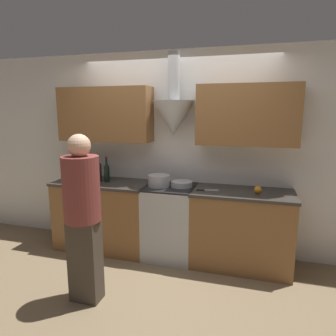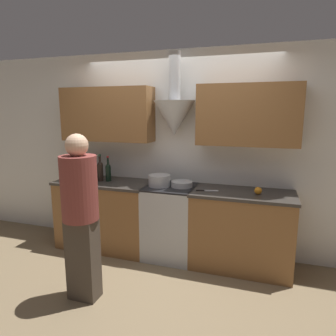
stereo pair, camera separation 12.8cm
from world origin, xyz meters
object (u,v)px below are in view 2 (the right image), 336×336
at_px(wine_bottle_3, 87,170).
at_px(wine_bottle_5, 100,170).
at_px(wine_bottle_1, 74,169).
at_px(wine_bottle_6, 108,171).
at_px(person_foreground_left, 81,211).
at_px(stove_range, 170,221).
at_px(orange_fruit, 258,191).
at_px(wine_bottle_4, 94,171).
at_px(wine_bottle_0, 68,169).
at_px(mixing_bowl, 182,184).
at_px(stock_pot, 159,180).
at_px(wine_bottle_2, 80,170).

xyz_separation_m(wine_bottle_3, wine_bottle_5, (0.20, 0.01, 0.01)).
relative_size(wine_bottle_1, wine_bottle_6, 0.95).
bearing_deg(wine_bottle_6, person_foreground_left, -74.01).
relative_size(stove_range, wine_bottle_6, 2.74).
height_order(stove_range, orange_fruit, orange_fruit).
relative_size(wine_bottle_3, wine_bottle_6, 0.96).
bearing_deg(wine_bottle_5, person_foreground_left, -68.66).
bearing_deg(wine_bottle_6, orange_fruit, -1.53).
bearing_deg(person_foreground_left, wine_bottle_4, 115.50).
distance_m(wine_bottle_0, mixing_bowl, 1.62).
relative_size(wine_bottle_5, stock_pot, 1.31).
bearing_deg(mixing_bowl, wine_bottle_1, -178.52).
distance_m(wine_bottle_6, orange_fruit, 1.92).
bearing_deg(stove_range, wine_bottle_4, -179.44).
bearing_deg(person_foreground_left, mixing_bowl, 58.76).
xyz_separation_m(wine_bottle_1, person_foreground_left, (0.84, -1.09, -0.15)).
bearing_deg(orange_fruit, wine_bottle_0, 179.40).
xyz_separation_m(stock_pot, mixing_bowl, (0.27, 0.05, -0.04)).
height_order(wine_bottle_5, person_foreground_left, person_foreground_left).
height_order(wine_bottle_0, person_foreground_left, person_foreground_left).
relative_size(wine_bottle_1, mixing_bowl, 1.22).
relative_size(stove_range, wine_bottle_0, 2.86).
distance_m(stock_pot, mixing_bowl, 0.28).
relative_size(stove_range, orange_fruit, 11.12).
bearing_deg(wine_bottle_0, wine_bottle_5, 0.76).
xyz_separation_m(stove_range, mixing_bowl, (0.14, 0.02, 0.49)).
height_order(wine_bottle_1, wine_bottle_3, wine_bottle_3).
height_order(stove_range, wine_bottle_1, wine_bottle_1).
xyz_separation_m(wine_bottle_1, wine_bottle_2, (0.09, 0.01, -0.00)).
xyz_separation_m(wine_bottle_2, wine_bottle_3, (0.11, -0.01, 0.01)).
xyz_separation_m(stock_pot, orange_fruit, (1.18, -0.01, -0.03)).
bearing_deg(stock_pot, wine_bottle_3, 179.36).
relative_size(wine_bottle_3, person_foreground_left, 0.20).
distance_m(wine_bottle_2, stock_pot, 1.16).
xyz_separation_m(orange_fruit, person_foreground_left, (-1.60, -1.07, -0.06)).
xyz_separation_m(stove_range, stock_pot, (-0.14, -0.03, 0.53)).
distance_m(wine_bottle_3, wine_bottle_6, 0.32).
height_order(wine_bottle_4, person_foreground_left, person_foreground_left).
xyz_separation_m(wine_bottle_6, mixing_bowl, (1.01, 0.01, -0.10)).
bearing_deg(wine_bottle_1, wine_bottle_0, 178.86).
bearing_deg(stock_pot, person_foreground_left, -110.93).
relative_size(orange_fruit, person_foreground_left, 0.05).
xyz_separation_m(wine_bottle_3, wine_bottle_4, (0.11, 0.01, -0.00)).
height_order(orange_fruit, person_foreground_left, person_foreground_left).
bearing_deg(wine_bottle_6, wine_bottle_4, -174.23).
relative_size(stove_range, stock_pot, 3.40).
bearing_deg(wine_bottle_5, wine_bottle_0, -179.24).
xyz_separation_m(wine_bottle_0, mixing_bowl, (1.62, 0.04, -0.10)).
distance_m(stove_range, mixing_bowl, 0.51).
distance_m(wine_bottle_1, stock_pot, 1.25).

